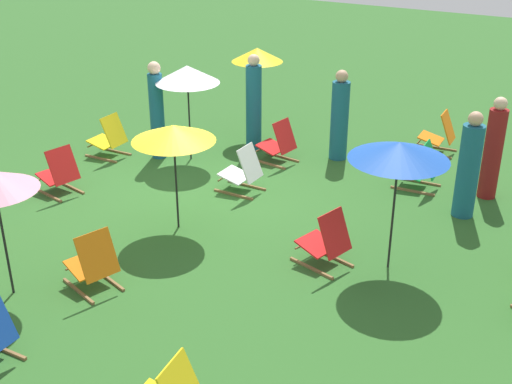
# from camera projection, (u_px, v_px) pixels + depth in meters

# --- Properties ---
(ground_plane) EXTENTS (40.00, 40.00, 0.00)m
(ground_plane) POSITION_uv_depth(u_px,v_px,m) (193.00, 204.00, 10.88)
(ground_plane) COLOR #2D6026
(deckchair_0) EXTENTS (0.62, 0.84, 0.83)m
(deckchair_0) POSITION_uv_depth(u_px,v_px,m) (59.00, 173.00, 11.12)
(deckchair_0) COLOR olive
(deckchair_0) RESTS_ON ground
(deckchair_3) EXTENTS (0.51, 0.78, 0.83)m
(deckchair_3) POSITION_uv_depth(u_px,v_px,m) (439.00, 135.00, 12.82)
(deckchair_3) COLOR olive
(deckchair_3) RESTS_ON ground
(deckchair_6) EXTENTS (0.48, 0.76, 0.83)m
(deckchair_6) POSITION_uv_depth(u_px,v_px,m) (243.00, 172.00, 11.18)
(deckchair_6) COLOR olive
(deckchair_6) RESTS_ON ground
(deckchair_7) EXTENTS (0.57, 0.82, 0.83)m
(deckchair_7) POSITION_uv_depth(u_px,v_px,m) (278.00, 144.00, 12.38)
(deckchair_7) COLOR olive
(deckchair_7) RESTS_ON ground
(deckchair_9) EXTENTS (0.50, 0.77, 0.83)m
(deckchair_9) POSITION_uv_depth(u_px,v_px,m) (109.00, 138.00, 12.64)
(deckchair_9) COLOR olive
(deckchair_9) RESTS_ON ground
(deckchair_10) EXTENTS (0.51, 0.78, 0.83)m
(deckchair_10) POSITION_uv_depth(u_px,v_px,m) (421.00, 168.00, 11.32)
(deckchair_10) COLOR olive
(deckchair_10) RESTS_ON ground
(deckchair_12) EXTENTS (0.66, 0.86, 0.83)m
(deckchair_12) POSITION_uv_depth(u_px,v_px,m) (326.00, 241.00, 8.99)
(deckchair_12) COLOR olive
(deckchair_12) RESTS_ON ground
(deckchair_13) EXTENTS (0.68, 0.87, 0.83)m
(deckchair_13) POSITION_uv_depth(u_px,v_px,m) (93.00, 263.00, 8.48)
(deckchair_13) COLOR olive
(deckchair_13) RESTS_ON ground
(umbrella_0) EXTENTS (1.22, 1.22, 1.64)m
(umbrella_0) POSITION_uv_depth(u_px,v_px,m) (173.00, 133.00, 9.52)
(umbrella_0) COLOR black
(umbrella_0) RESTS_ON ground
(umbrella_1) EXTENTS (1.30, 1.30, 1.82)m
(umbrella_1) POSITION_uv_depth(u_px,v_px,m) (399.00, 151.00, 8.38)
(umbrella_1) COLOR black
(umbrella_1) RESTS_ON ground
(umbrella_2) EXTENTS (1.02, 1.02, 1.84)m
(umbrella_2) POSITION_uv_depth(u_px,v_px,m) (257.00, 55.00, 13.11)
(umbrella_2) COLOR black
(umbrella_2) RESTS_ON ground
(umbrella_4) EXTENTS (1.18, 1.18, 1.80)m
(umbrella_4) POSITION_uv_depth(u_px,v_px,m) (187.00, 74.00, 11.99)
(umbrella_4) COLOR black
(umbrella_4) RESTS_ON ground
(person_0) EXTENTS (0.45, 0.45, 1.71)m
(person_0) POSITION_uv_depth(u_px,v_px,m) (468.00, 168.00, 10.20)
(person_0) COLOR #195972
(person_0) RESTS_ON ground
(person_1) EXTENTS (0.35, 0.35, 1.89)m
(person_1) POSITION_uv_depth(u_px,v_px,m) (254.00, 105.00, 12.77)
(person_1) COLOR #195972
(person_1) RESTS_ON ground
(person_2) EXTENTS (0.33, 0.33, 1.85)m
(person_2) POSITION_uv_depth(u_px,v_px,m) (157.00, 112.00, 12.39)
(person_2) COLOR #195972
(person_2) RESTS_ON ground
(person_3) EXTENTS (0.42, 0.42, 1.73)m
(person_3) POSITION_uv_depth(u_px,v_px,m) (493.00, 151.00, 10.82)
(person_3) COLOR maroon
(person_3) RESTS_ON ground
(person_4) EXTENTS (0.46, 0.46, 1.71)m
(person_4) POSITION_uv_depth(u_px,v_px,m) (340.00, 118.00, 12.38)
(person_4) COLOR #195972
(person_4) RESTS_ON ground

